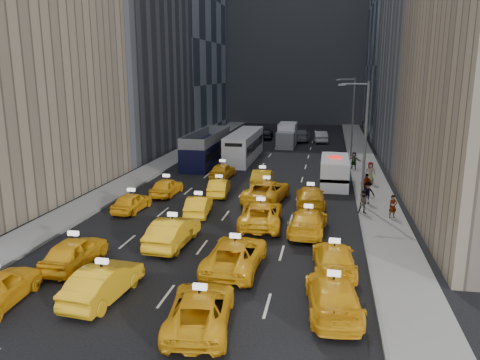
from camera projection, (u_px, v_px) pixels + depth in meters
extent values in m
plane|color=black|center=(192.00, 261.00, 24.41)|extent=(160.00, 160.00, 0.00)
cube|color=gray|center=(165.00, 163.00, 50.24)|extent=(3.00, 90.00, 0.15)
cube|color=gray|center=(366.00, 170.00, 46.38)|extent=(3.00, 90.00, 0.15)
cube|color=slate|center=(178.00, 163.00, 49.97)|extent=(0.15, 90.00, 0.18)
cube|color=slate|center=(351.00, 170.00, 46.64)|extent=(0.15, 90.00, 0.18)
cube|color=slate|center=(298.00, 15.00, 88.74)|extent=(30.00, 12.00, 40.00)
cylinder|color=#595B60|center=(365.00, 146.00, 33.16)|extent=(0.20, 0.20, 9.00)
cylinder|color=#595B60|center=(355.00, 84.00, 32.35)|extent=(1.80, 0.12, 0.12)
cube|color=slate|center=(342.00, 85.00, 32.53)|extent=(0.50, 0.22, 0.12)
cylinder|color=#595B60|center=(353.00, 119.00, 52.29)|extent=(0.20, 0.20, 9.00)
cylinder|color=#595B60|center=(347.00, 79.00, 51.48)|extent=(1.80, 0.12, 0.12)
cube|color=slate|center=(338.00, 80.00, 51.66)|extent=(0.50, 0.22, 0.12)
imported|color=#FFB315|center=(103.00, 282.00, 20.22)|extent=(1.99, 4.74, 1.52)
imported|color=#FFB315|center=(200.00, 309.00, 18.07)|extent=(2.98, 5.35, 1.41)
imported|color=#FFB315|center=(333.00, 295.00, 19.10)|extent=(2.61, 5.30, 1.48)
imported|color=#FFB315|center=(75.00, 252.00, 23.61)|extent=(1.83, 4.51, 1.54)
imported|color=#FFB315|center=(173.00, 232.00, 26.43)|extent=(1.94, 5.00, 1.62)
imported|color=#FFB315|center=(235.00, 254.00, 23.30)|extent=(2.69, 5.55, 1.52)
imported|color=#FFB315|center=(334.00, 258.00, 22.93)|extent=(2.32, 4.99, 1.41)
imported|color=#FFB315|center=(132.00, 202.00, 32.97)|extent=(1.85, 4.04, 1.34)
imported|color=#FFB315|center=(199.00, 206.00, 32.10)|extent=(1.87, 4.21, 1.34)
imported|color=#FFB315|center=(261.00, 214.00, 29.86)|extent=(3.03, 5.80, 1.56)
imported|color=#FFB315|center=(308.00, 221.00, 28.50)|extent=(2.43, 5.26, 1.49)
imported|color=#FFB315|center=(167.00, 187.00, 37.19)|extent=(1.80, 4.15, 1.39)
imported|color=#FFB315|center=(219.00, 187.00, 37.20)|extent=(1.86, 4.23, 1.35)
imported|color=#FFB315|center=(267.00, 191.00, 35.50)|extent=(3.40, 6.16, 1.63)
imported|color=#FFB315|center=(310.00, 196.00, 34.23)|extent=(2.36, 5.12, 1.45)
imported|color=#FFB315|center=(222.00, 171.00, 43.12)|extent=(1.91, 4.31, 1.44)
imported|color=#FFB315|center=(262.00, 178.00, 39.98)|extent=(1.78, 4.64, 1.51)
cube|color=white|center=(334.00, 172.00, 40.31)|extent=(2.77, 6.20, 2.42)
cylinder|color=black|center=(322.00, 185.00, 38.63)|extent=(0.28, 0.97, 0.97)
cylinder|color=black|center=(347.00, 186.00, 38.27)|extent=(0.28, 0.97, 0.97)
cylinder|color=black|center=(323.00, 174.00, 42.69)|extent=(0.28, 0.97, 0.97)
cylinder|color=black|center=(345.00, 175.00, 42.32)|extent=(0.28, 0.97, 0.97)
cube|color=navy|center=(334.00, 174.00, 40.35)|extent=(2.81, 6.21, 0.27)
cube|color=red|center=(335.00, 157.00, 40.02)|extent=(1.12, 0.47, 0.18)
cube|color=black|center=(207.00, 148.00, 50.03)|extent=(3.76, 11.78, 3.37)
cylinder|color=black|center=(183.00, 167.00, 45.82)|extent=(0.28, 1.10, 1.10)
cylinder|color=black|center=(206.00, 167.00, 45.40)|extent=(0.28, 1.10, 1.10)
cylinder|color=black|center=(208.00, 150.00, 55.17)|extent=(0.28, 1.10, 1.10)
cylinder|color=black|center=(227.00, 151.00, 54.74)|extent=(0.28, 1.10, 1.10)
cube|color=silver|center=(244.00, 146.00, 52.23)|extent=(3.40, 12.12, 3.09)
cylinder|color=black|center=(225.00, 163.00, 47.79)|extent=(0.28, 1.10, 1.10)
cylinder|color=black|center=(246.00, 163.00, 47.39)|extent=(0.28, 1.10, 1.10)
cylinder|color=black|center=(243.00, 147.00, 57.52)|extent=(0.28, 1.10, 1.10)
cylinder|color=black|center=(261.00, 148.00, 57.12)|extent=(0.28, 1.10, 1.10)
cube|color=white|center=(287.00, 135.00, 61.36)|extent=(2.94, 6.74, 2.99)
cylinder|color=black|center=(277.00, 145.00, 59.48)|extent=(0.28, 1.10, 1.10)
cylinder|color=black|center=(293.00, 145.00, 59.13)|extent=(0.28, 1.10, 1.10)
cylinder|color=black|center=(281.00, 139.00, 64.01)|extent=(0.28, 1.10, 1.10)
cylinder|color=black|center=(295.00, 140.00, 63.66)|extent=(0.28, 1.10, 1.10)
imported|color=#9A9BA1|center=(329.00, 158.00, 49.76)|extent=(1.77, 4.27, 1.38)
imported|color=black|center=(238.00, 136.00, 65.19)|extent=(3.03, 5.85, 1.58)
imported|color=slate|center=(301.00, 135.00, 66.21)|extent=(2.57, 5.80, 1.66)
imported|color=black|center=(267.00, 134.00, 68.34)|extent=(2.15, 4.69, 1.56)
imported|color=#A0A2A8|center=(320.00, 137.00, 64.98)|extent=(2.32, 5.06, 1.61)
imported|color=gray|center=(393.00, 206.00, 30.98)|extent=(0.67, 0.57, 1.55)
imported|color=gray|center=(364.00, 202.00, 31.86)|extent=(0.80, 0.46, 1.63)
imported|color=gray|center=(368.00, 193.00, 34.35)|extent=(1.09, 0.51, 1.64)
imported|color=gray|center=(366.00, 184.00, 36.74)|extent=(1.08, 0.70, 1.70)
imported|color=gray|center=(370.00, 173.00, 40.49)|extent=(0.95, 0.56, 1.88)
imported|color=gray|center=(354.00, 161.00, 46.48)|extent=(1.63, 1.00, 1.70)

